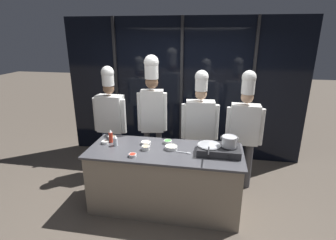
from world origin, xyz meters
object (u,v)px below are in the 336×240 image
prep_bowl_mushrooms (112,137)px  chef_head (110,114)px  portable_stove (219,150)px  serving_spoon_slotted (186,153)px  squeeze_bottle_clear (115,141)px  frying_pan (209,144)px  squeeze_bottle_chili (111,136)px  chef_line (200,121)px  prep_bowl_noodles (171,147)px  prep_bowl_scallions (168,142)px  stock_pot (229,141)px  chef_sous (152,106)px  prep_bowl_chili_flakes (133,155)px  chef_pastry (245,124)px  prep_bowl_chicken (146,143)px  prep_bowl_onion (105,142)px  prep_bowl_ginger (146,148)px

prep_bowl_mushrooms → chef_head: 0.64m
portable_stove → serving_spoon_slotted: 0.43m
squeeze_bottle_clear → frying_pan: bearing=0.1°
portable_stove → squeeze_bottle_chili: bearing=176.5°
prep_bowl_mushrooms → chef_line: 1.40m
prep_bowl_noodles → prep_bowl_scallions: size_ratio=1.43×
stock_pot → chef_sous: 1.43m
frying_pan → prep_bowl_chili_flakes: frying_pan is taller
squeeze_bottle_chili → chef_pastry: (1.93, 0.59, 0.11)m
prep_bowl_chicken → chef_sous: 0.74m
frying_pan → stock_pot: size_ratio=2.42×
prep_bowl_chicken → chef_head: bearing=139.6°
prep_bowl_chili_flakes → chef_line: bearing=53.5°
prep_bowl_noodles → prep_bowl_chili_flakes: (-0.45, -0.31, -0.01)m
prep_bowl_scallions → prep_bowl_chili_flakes: bearing=-127.1°
prep_bowl_chicken → chef_line: chef_line is taller
prep_bowl_chicken → prep_bowl_noodles: 0.40m
prep_bowl_scallions → chef_sous: bearing=123.3°
portable_stove → chef_head: 1.99m
prep_bowl_scallions → chef_line: 0.72m
squeeze_bottle_clear → serving_spoon_slotted: squeeze_bottle_clear is taller
squeeze_bottle_clear → squeeze_bottle_chili: 0.15m
serving_spoon_slotted → chef_pastry: bearing=43.5°
squeeze_bottle_clear → chef_head: chef_head is taller
prep_bowl_chicken → prep_bowl_scallions: prep_bowl_scallions is taller
chef_pastry → portable_stove: bearing=61.8°
squeeze_bottle_clear → prep_bowl_mushrooms: 0.28m
prep_bowl_chicken → prep_bowl_scallions: (0.31, 0.09, 0.00)m
frying_pan → chef_pastry: chef_pastry is taller
squeeze_bottle_clear → prep_bowl_chili_flakes: size_ratio=1.47×
prep_bowl_mushrooms → chef_pastry: 2.03m
squeeze_bottle_clear → prep_bowl_onion: bearing=167.5°
prep_bowl_noodles → prep_bowl_scallions: bearing=112.5°
stock_pot → prep_bowl_onion: size_ratio=2.19×
stock_pot → prep_bowl_mushrooms: stock_pot is taller
stock_pot → serving_spoon_slotted: size_ratio=1.10×
chef_sous → chef_pastry: size_ratio=1.10×
prep_bowl_chili_flakes → prep_bowl_scallions: 0.62m
stock_pot → chef_pastry: 0.73m
portable_stove → chef_head: bearing=156.5°
stock_pot → chef_head: (-1.95, 0.79, 0.02)m
chef_sous → portable_stove: bearing=134.9°
frying_pan → chef_sous: 1.24m
squeeze_bottle_clear → chef_sous: 0.90m
squeeze_bottle_clear → chef_line: chef_line is taller
prep_bowl_chicken → serving_spoon_slotted: 0.63m
chef_sous → prep_bowl_chicken: bearing=84.3°
chef_head → prep_bowl_noodles: bearing=149.7°
prep_bowl_ginger → prep_bowl_mushrooms: prep_bowl_ginger is taller
prep_bowl_mushrooms → chef_sous: (0.50, 0.52, 0.37)m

